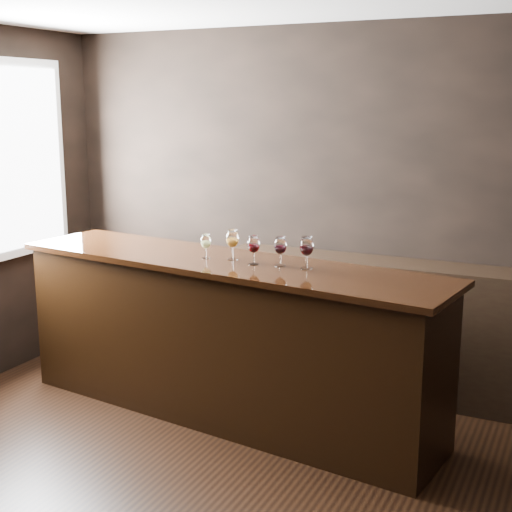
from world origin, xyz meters
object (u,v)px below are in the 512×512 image
at_px(glass_white, 206,242).
at_px(glass_red_a, 254,245).
at_px(glass_red_c, 307,247).
at_px(back_bar_shelf, 404,330).
at_px(glass_red_b, 280,246).
at_px(glass_amber, 232,239).
at_px(bar_counter, 225,341).

distance_m(glass_white, glass_red_a, 0.38).
height_order(glass_white, glass_red_c, glass_red_c).
xyz_separation_m(back_bar_shelf, glass_red_b, (-0.63, -0.91, 0.76)).
bearing_deg(back_bar_shelf, glass_white, -142.52).
bearing_deg(glass_amber, glass_red_c, -4.14).
bearing_deg(glass_white, back_bar_shelf, 37.48).
distance_m(back_bar_shelf, glass_red_a, 1.45).
distance_m(bar_counter, glass_white, 0.72).
bearing_deg(glass_white, glass_red_c, 0.41).
xyz_separation_m(bar_counter, back_bar_shelf, (1.06, 0.91, -0.03)).
distance_m(back_bar_shelf, glass_white, 1.68).
xyz_separation_m(glass_white, glass_red_c, (0.75, 0.01, 0.03)).
distance_m(back_bar_shelf, glass_red_b, 1.34).
distance_m(glass_red_b, glass_red_c, 0.19).
height_order(back_bar_shelf, glass_red_c, glass_red_c).
xyz_separation_m(glass_red_a, glass_red_b, (0.18, 0.03, 0.00)).
bearing_deg(glass_red_a, glass_red_b, 9.43).
bearing_deg(glass_amber, glass_red_a, -19.60).
bearing_deg(bar_counter, back_bar_shelf, 48.01).
xyz_separation_m(bar_counter, glass_white, (-0.14, -0.01, 0.71)).
xyz_separation_m(bar_counter, glass_red_c, (0.61, -0.00, 0.74)).
xyz_separation_m(glass_red_a, glass_red_c, (0.37, 0.03, 0.01)).
height_order(bar_counter, glass_red_a, glass_red_a).
bearing_deg(glass_amber, glass_red_b, -6.06).
height_order(bar_counter, glass_amber, glass_amber).
bearing_deg(bar_counter, glass_red_a, -0.50).
bearing_deg(bar_counter, glass_red_c, 6.98).
xyz_separation_m(back_bar_shelf, glass_white, (-1.19, -0.92, 0.74)).
height_order(back_bar_shelf, glass_red_a, glass_red_a).
relative_size(glass_white, glass_red_b, 0.86).
relative_size(bar_counter, glass_amber, 14.90).
bearing_deg(glass_red_c, back_bar_shelf, 63.94).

